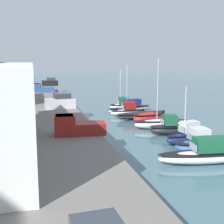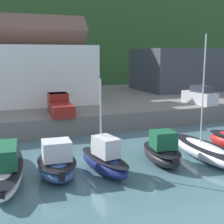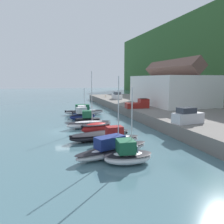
% 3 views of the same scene
% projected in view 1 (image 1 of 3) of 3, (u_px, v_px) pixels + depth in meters
% --- Properties ---
extents(ground_plane, '(320.00, 320.00, 0.00)m').
position_uv_depth(ground_plane, '(186.00, 125.00, 41.91)').
color(ground_plane, '#476B75').
extents(moored_boat_0, '(2.99, 8.81, 2.24)m').
position_uv_depth(moored_boat_0, '(207.00, 154.00, 26.60)').
color(moored_boat_0, silver).
rests_on(moored_boat_0, ground_plane).
extents(moored_boat_1, '(2.67, 4.60, 2.37)m').
position_uv_depth(moored_boat_1, '(197.00, 144.00, 29.64)').
color(moored_boat_1, '#33568E').
rests_on(moored_boat_1, ground_plane).
extents(moored_boat_2, '(2.49, 5.42, 6.01)m').
position_uv_depth(moored_boat_2, '(188.00, 136.00, 32.57)').
color(moored_boat_2, navy).
rests_on(moored_boat_2, ground_plane).
extents(moored_boat_3, '(2.68, 4.65, 2.35)m').
position_uv_depth(moored_boat_3, '(168.00, 127.00, 36.69)').
color(moored_boat_3, black).
rests_on(moored_boat_3, ground_plane).
extents(moored_boat_4, '(2.17, 7.23, 8.90)m').
position_uv_depth(moored_boat_4, '(161.00, 123.00, 39.94)').
color(moored_boat_4, white).
rests_on(moored_boat_4, ground_plane).
extents(moored_boat_5, '(3.29, 5.10, 1.54)m').
position_uv_depth(moored_boat_5, '(148.00, 118.00, 43.00)').
color(moored_boat_5, red).
rests_on(moored_boat_5, ground_plane).
extents(moored_boat_6, '(3.83, 8.59, 1.02)m').
position_uv_depth(moored_boat_6, '(141.00, 115.00, 46.46)').
color(moored_boat_6, black).
rests_on(moored_boat_6, ground_plane).
extents(moored_boat_7, '(1.83, 5.56, 2.23)m').
position_uv_depth(moored_boat_7, '(128.00, 111.00, 48.62)').
color(moored_boat_7, white).
rests_on(moored_boat_7, ground_plane).
extents(moored_boat_8, '(4.57, 8.76, 7.99)m').
position_uv_depth(moored_boat_8, '(130.00, 107.00, 52.43)').
color(moored_boat_8, silver).
rests_on(moored_boat_8, ground_plane).
extents(moored_boat_9, '(2.77, 4.69, 7.00)m').
position_uv_depth(moored_boat_9, '(122.00, 105.00, 54.41)').
color(moored_boat_9, white).
rests_on(moored_boat_9, ground_plane).
extents(parked_car_0, '(2.18, 4.35, 2.16)m').
position_uv_depth(parked_car_0, '(50.00, 82.00, 82.04)').
color(parked_car_0, black).
rests_on(parked_car_0, quay_promenade).
extents(parked_car_2, '(2.31, 4.39, 2.16)m').
position_uv_depth(parked_car_2, '(61.00, 102.00, 44.79)').
color(parked_car_2, silver).
rests_on(parked_car_2, quay_promenade).
extents(pickup_truck_0, '(2.22, 4.83, 1.90)m').
position_uv_depth(pickup_truck_0, '(75.00, 126.00, 29.15)').
color(pickup_truck_0, maroon).
rests_on(pickup_truck_0, quay_promenade).
extents(pickup_truck_1, '(2.44, 4.91, 1.90)m').
position_uv_depth(pickup_truck_1, '(41.00, 89.00, 65.85)').
color(pickup_truck_1, '#2D4C84').
rests_on(pickup_truck_1, quay_promenade).
extents(person_on_quay, '(0.40, 0.40, 2.14)m').
position_uv_depth(person_on_quay, '(56.00, 94.00, 53.51)').
color(person_on_quay, '#232838').
rests_on(person_on_quay, quay_promenade).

